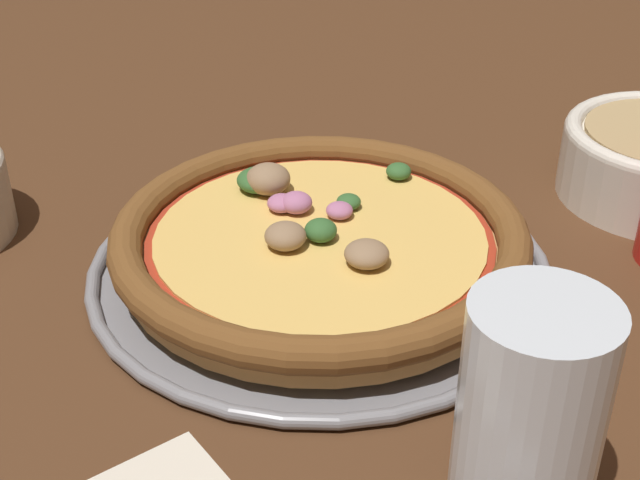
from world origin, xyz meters
The scene contains 4 objects.
ground_plane centered at (0.00, 0.00, 0.00)m, with size 3.00×3.00×0.00m, color #4C2D19.
pizza_tray centered at (0.00, 0.00, 0.00)m, with size 0.31×0.31×0.01m.
pizza centered at (0.00, 0.00, 0.03)m, with size 0.27×0.27×0.04m.
drinking_cup centered at (0.08, -0.21, 0.06)m, with size 0.07×0.07×0.12m.
Camera 1 is at (-0.03, -0.50, 0.33)m, focal length 50.00 mm.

